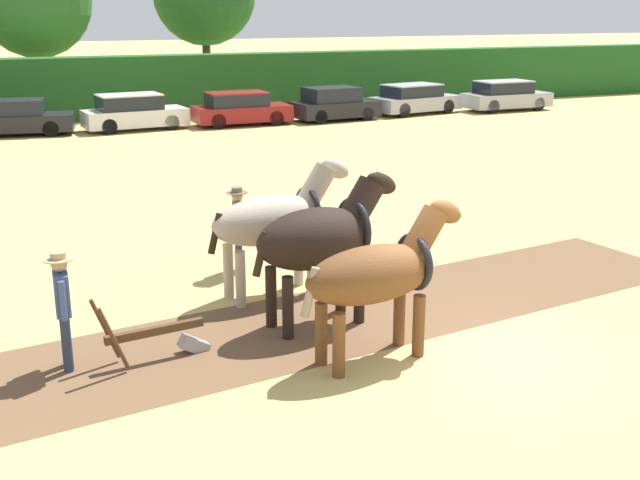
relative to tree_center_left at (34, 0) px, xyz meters
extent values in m
plane|color=tan|center=(3.40, -33.00, -5.27)|extent=(240.00, 240.00, 0.00)
cube|color=brown|center=(-1.47, -31.49, -5.27)|extent=(21.84, 5.69, 0.01)
cube|color=#1E511E|center=(3.40, -4.08, -3.86)|extent=(62.91, 1.56, 2.81)
cylinder|color=#4C3823|center=(0.00, 0.00, -3.38)|extent=(0.44, 0.44, 3.79)
sphere|color=#2D6628|center=(0.00, 0.00, 0.02)|extent=(5.45, 5.45, 5.45)
cylinder|color=#423323|center=(8.79, 1.50, -3.19)|extent=(0.44, 0.44, 4.17)
ellipsoid|color=brown|center=(1.95, -32.63, -3.95)|extent=(2.21, 1.15, 0.83)
cylinder|color=brown|center=(2.60, -32.30, -4.80)|extent=(0.18, 0.18, 0.94)
cylinder|color=brown|center=(2.67, -32.77, -4.80)|extent=(0.18, 0.18, 0.94)
cylinder|color=brown|center=(1.24, -32.48, -4.80)|extent=(0.18, 0.18, 0.94)
cylinder|color=brown|center=(1.31, -32.96, -4.80)|extent=(0.18, 0.18, 0.94)
cylinder|color=brown|center=(2.84, -32.51, -3.49)|extent=(0.81, 0.49, 0.85)
ellipsoid|color=brown|center=(3.24, -32.46, -3.20)|extent=(0.71, 0.35, 0.54)
cube|color=gray|center=(3.02, -32.49, -3.31)|extent=(0.41, 0.13, 0.54)
cylinder|color=gray|center=(0.96, -32.76, -4.04)|extent=(0.31, 0.16, 0.71)
torus|color=black|center=(2.69, -32.53, -3.89)|extent=(0.22, 0.86, 0.85)
ellipsoid|color=black|center=(1.74, -31.06, -3.82)|extent=(2.14, 1.29, 0.98)
cylinder|color=black|center=(2.36, -30.69, -4.76)|extent=(0.18, 0.18, 1.01)
cylinder|color=black|center=(2.43, -31.25, -4.76)|extent=(0.18, 0.18, 1.01)
cylinder|color=black|center=(1.06, -30.86, -4.76)|extent=(0.18, 0.18, 1.01)
cylinder|color=black|center=(1.13, -31.42, -4.76)|extent=(0.18, 0.18, 1.01)
cylinder|color=black|center=(2.60, -30.94, -3.34)|extent=(0.86, 0.57, 0.87)
ellipsoid|color=black|center=(2.97, -30.89, -3.07)|extent=(0.71, 0.35, 0.54)
cube|color=black|center=(2.76, -30.92, -3.13)|extent=(0.40, 0.13, 0.52)
cylinder|color=black|center=(0.79, -31.18, -3.93)|extent=(0.31, 0.16, 0.71)
torus|color=black|center=(2.45, -30.96, -3.74)|extent=(0.24, 0.99, 0.99)
ellipsoid|color=#B2A38E|center=(1.54, -29.48, -3.89)|extent=(2.27, 1.19, 0.87)
cylinder|color=#B2A38E|center=(2.20, -29.14, -4.77)|extent=(0.18, 0.18, 0.99)
cylinder|color=#B2A38E|center=(2.27, -29.64, -4.77)|extent=(0.18, 0.18, 0.99)
cylinder|color=#B2A38E|center=(0.80, -29.33, -4.77)|extent=(0.18, 0.18, 0.99)
cylinder|color=#B2A38E|center=(0.87, -29.83, -4.77)|extent=(0.18, 0.18, 0.99)
cylinder|color=#B2A38E|center=(2.45, -29.36, -3.40)|extent=(0.84, 0.51, 0.89)
ellipsoid|color=#B2A38E|center=(2.86, -29.31, -3.10)|extent=(0.71, 0.35, 0.54)
cube|color=black|center=(2.63, -29.34, -3.21)|extent=(0.42, 0.13, 0.56)
cylinder|color=black|center=(0.52, -29.62, -3.98)|extent=(0.31, 0.16, 0.71)
torus|color=black|center=(2.29, -29.38, -3.82)|extent=(0.23, 0.89, 0.89)
cube|color=#4C331E|center=(-0.92, -31.41, -4.82)|extent=(1.47, 0.29, 0.12)
cube|color=#939399|center=(-0.34, -31.33, -5.17)|extent=(0.50, 0.26, 0.39)
cylinder|color=#4C331E|center=(-1.60, -31.30, -4.72)|extent=(0.40, 0.11, 0.96)
cylinder|color=#4C331E|center=(-1.55, -31.70, -4.72)|extent=(0.40, 0.11, 0.96)
cylinder|color=#28334C|center=(-2.13, -31.10, -4.85)|extent=(0.14, 0.14, 0.85)
cylinder|color=#28334C|center=(-2.14, -31.32, -4.85)|extent=(0.14, 0.14, 0.85)
cube|color=#3D5184|center=(-2.14, -31.21, -4.12)|extent=(0.23, 0.50, 0.60)
sphere|color=tan|center=(-2.14, -31.21, -3.70)|extent=(0.23, 0.23, 0.23)
cylinder|color=#3D5184|center=(-2.12, -30.92, -4.15)|extent=(0.09, 0.09, 0.56)
cylinder|color=#3D5184|center=(-2.15, -31.50, -4.15)|extent=(0.09, 0.09, 0.56)
cylinder|color=tan|center=(-2.14, -31.21, -3.64)|extent=(0.43, 0.43, 0.02)
cylinder|color=tan|center=(-2.14, -31.21, -3.59)|extent=(0.22, 0.22, 0.10)
cylinder|color=#28334C|center=(1.44, -27.88, -4.86)|extent=(0.14, 0.14, 0.82)
cylinder|color=#28334C|center=(1.38, -28.08, -4.86)|extent=(0.14, 0.14, 0.82)
cube|color=tan|center=(1.41, -27.98, -4.16)|extent=(0.33, 0.51, 0.58)
sphere|color=tan|center=(1.41, -27.98, -3.76)|extent=(0.22, 0.22, 0.22)
cylinder|color=tan|center=(1.49, -27.71, -4.19)|extent=(0.09, 0.09, 0.54)
cylinder|color=tan|center=(1.33, -28.25, -4.19)|extent=(0.09, 0.09, 0.54)
cylinder|color=#665B4C|center=(1.41, -27.98, -3.69)|extent=(0.42, 0.42, 0.02)
cylinder|color=#665B4C|center=(1.41, -27.98, -3.64)|extent=(0.21, 0.21, 0.10)
cube|color=black|center=(-1.65, -7.84, -4.77)|extent=(4.68, 2.50, 0.65)
cube|color=black|center=(-1.87, -7.80, -4.18)|extent=(2.90, 2.03, 0.53)
cube|color=black|center=(-1.87, -7.80, -3.88)|extent=(2.90, 2.03, 0.06)
cylinder|color=black|center=(-0.16, -7.30, -4.95)|extent=(0.66, 0.32, 0.64)
cylinder|color=black|center=(-0.42, -8.84, -4.95)|extent=(0.66, 0.32, 0.64)
cube|color=silver|center=(3.03, -8.24, -4.75)|extent=(4.36, 2.12, 0.69)
cube|color=black|center=(2.82, -8.26, -4.12)|extent=(2.66, 1.79, 0.57)
cube|color=silver|center=(2.82, -8.26, -3.80)|extent=(2.66, 1.79, 0.06)
cylinder|color=black|center=(4.25, -7.37, -4.95)|extent=(0.65, 0.28, 0.64)
cylinder|color=black|center=(4.40, -8.87, -4.95)|extent=(0.65, 0.28, 0.64)
cylinder|color=black|center=(1.65, -7.62, -4.95)|extent=(0.65, 0.28, 0.64)
cylinder|color=black|center=(1.80, -9.12, -4.95)|extent=(0.65, 0.28, 0.64)
cube|color=maroon|center=(7.58, -8.57, -4.76)|extent=(4.21, 1.79, 0.66)
cube|color=black|center=(7.37, -8.57, -4.16)|extent=(2.53, 1.61, 0.54)
cube|color=maroon|center=(7.37, -8.57, -3.86)|extent=(2.53, 1.61, 0.06)
cylinder|color=black|center=(8.88, -7.79, -4.94)|extent=(0.65, 0.22, 0.65)
cylinder|color=black|center=(8.89, -9.33, -4.94)|extent=(0.65, 0.22, 0.65)
cylinder|color=black|center=(6.27, -7.81, -4.94)|extent=(0.65, 0.22, 0.65)
cylinder|color=black|center=(6.29, -9.35, -4.94)|extent=(0.65, 0.22, 0.65)
cube|color=black|center=(11.97, -8.72, -4.76)|extent=(4.03, 2.20, 0.69)
cube|color=black|center=(11.78, -8.74, -4.13)|extent=(2.47, 1.86, 0.58)
cube|color=black|center=(11.78, -8.74, -3.81)|extent=(2.47, 1.86, 0.06)
cylinder|color=black|center=(13.09, -7.81, -4.96)|extent=(0.63, 0.28, 0.61)
cylinder|color=black|center=(13.24, -9.41, -4.96)|extent=(0.63, 0.28, 0.61)
cylinder|color=black|center=(10.70, -8.04, -4.96)|extent=(0.63, 0.28, 0.61)
cylinder|color=black|center=(10.85, -9.64, -4.96)|extent=(0.63, 0.28, 0.61)
cube|color=#A8A8B2|center=(16.46, -8.13, -4.76)|extent=(4.66, 2.61, 0.65)
cube|color=black|center=(16.24, -8.17, -4.17)|extent=(2.90, 2.11, 0.52)
cube|color=#A8A8B2|center=(16.24, -8.17, -3.87)|extent=(2.90, 2.11, 0.06)
cylinder|color=black|center=(17.65, -7.09, -4.93)|extent=(0.70, 0.34, 0.67)
cylinder|color=black|center=(17.95, -8.68, -4.93)|extent=(0.70, 0.34, 0.67)
cylinder|color=black|center=(14.97, -7.58, -4.93)|extent=(0.70, 0.34, 0.67)
cylinder|color=black|center=(15.26, -9.18, -4.93)|extent=(0.70, 0.34, 0.67)
cube|color=#A8A8B2|center=(21.30, -8.75, -4.75)|extent=(4.41, 1.83, 0.68)
cube|color=black|center=(21.08, -8.75, -4.13)|extent=(2.66, 1.63, 0.55)
cube|color=#A8A8B2|center=(21.08, -8.75, -3.83)|extent=(2.66, 1.63, 0.06)
cylinder|color=black|center=(22.65, -7.95, -4.94)|extent=(0.67, 0.23, 0.66)
cylinder|color=black|center=(22.67, -9.50, -4.94)|extent=(0.67, 0.23, 0.66)
cylinder|color=black|center=(19.93, -7.99, -4.94)|extent=(0.67, 0.23, 0.66)
cylinder|color=black|center=(19.95, -9.54, -4.94)|extent=(0.67, 0.23, 0.66)
camera|label=1|loc=(-2.89, -42.26, -0.32)|focal=45.00mm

